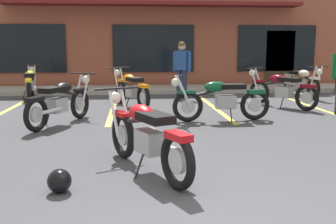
{
  "coord_description": "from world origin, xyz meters",
  "views": [
    {
      "loc": [
        -0.78,
        -2.97,
        1.56
      ],
      "look_at": [
        -0.25,
        3.01,
        0.55
      ],
      "focal_mm": 42.53,
      "sensor_mm": 36.0,
      "label": 1
    }
  ],
  "objects_px": {
    "helmet_on_pavement": "(59,181)",
    "motorcycle_silver_naked": "(60,101)",
    "motorcycle_foreground_classic": "(146,135)",
    "motorcycle_green_cafe_racer": "(221,99)",
    "person_in_shorts_foreground": "(182,66)",
    "motorcycle_red_sportbike": "(281,89)",
    "motorcycle_orange_scrambler": "(301,82)",
    "motorcycle_cream_vintage": "(31,83)",
    "motorcycle_black_cruiser": "(131,89)"
  },
  "relations": [
    {
      "from": "helmet_on_pavement",
      "to": "motorcycle_silver_naked",
      "type": "bearing_deg",
      "value": 99.53
    },
    {
      "from": "motorcycle_foreground_classic",
      "to": "helmet_on_pavement",
      "type": "relative_size",
      "value": 7.55
    },
    {
      "from": "motorcycle_green_cafe_racer",
      "to": "motorcycle_silver_naked",
      "type": "bearing_deg",
      "value": -178.48
    },
    {
      "from": "person_in_shorts_foreground",
      "to": "motorcycle_red_sportbike",
      "type": "bearing_deg",
      "value": -41.1
    },
    {
      "from": "motorcycle_green_cafe_racer",
      "to": "motorcycle_orange_scrambler",
      "type": "relative_size",
      "value": 1.0
    },
    {
      "from": "motorcycle_cream_vintage",
      "to": "person_in_shorts_foreground",
      "type": "height_order",
      "value": "person_in_shorts_foreground"
    },
    {
      "from": "motorcycle_orange_scrambler",
      "to": "motorcycle_cream_vintage",
      "type": "bearing_deg",
      "value": 178.17
    },
    {
      "from": "motorcycle_silver_naked",
      "to": "motorcycle_green_cafe_racer",
      "type": "distance_m",
      "value": 3.25
    },
    {
      "from": "motorcycle_foreground_classic",
      "to": "motorcycle_black_cruiser",
      "type": "distance_m",
      "value": 5.37
    },
    {
      "from": "motorcycle_black_cruiser",
      "to": "helmet_on_pavement",
      "type": "relative_size",
      "value": 7.64
    },
    {
      "from": "helmet_on_pavement",
      "to": "person_in_shorts_foreground",
      "type": "bearing_deg",
      "value": 73.5
    },
    {
      "from": "motorcycle_black_cruiser",
      "to": "motorcycle_cream_vintage",
      "type": "distance_m",
      "value": 3.5
    },
    {
      "from": "motorcycle_silver_naked",
      "to": "person_in_shorts_foreground",
      "type": "height_order",
      "value": "person_in_shorts_foreground"
    },
    {
      "from": "motorcycle_red_sportbike",
      "to": "motorcycle_green_cafe_racer",
      "type": "bearing_deg",
      "value": -138.45
    },
    {
      "from": "motorcycle_foreground_classic",
      "to": "motorcycle_red_sportbike",
      "type": "height_order",
      "value": "same"
    },
    {
      "from": "person_in_shorts_foreground",
      "to": "helmet_on_pavement",
      "type": "height_order",
      "value": "person_in_shorts_foreground"
    },
    {
      "from": "motorcycle_green_cafe_racer",
      "to": "motorcycle_cream_vintage",
      "type": "bearing_deg",
      "value": 140.36
    },
    {
      "from": "motorcycle_black_cruiser",
      "to": "motorcycle_cream_vintage",
      "type": "relative_size",
      "value": 0.95
    },
    {
      "from": "motorcycle_foreground_classic",
      "to": "helmet_on_pavement",
      "type": "bearing_deg",
      "value": -145.32
    },
    {
      "from": "motorcycle_silver_naked",
      "to": "motorcycle_orange_scrambler",
      "type": "distance_m",
      "value": 7.62
    },
    {
      "from": "motorcycle_red_sportbike",
      "to": "motorcycle_cream_vintage",
      "type": "bearing_deg",
      "value": 161.44
    },
    {
      "from": "motorcycle_foreground_classic",
      "to": "motorcycle_orange_scrambler",
      "type": "distance_m",
      "value": 8.58
    },
    {
      "from": "motorcycle_silver_naked",
      "to": "motorcycle_black_cruiser",
      "type": "bearing_deg",
      "value": 57.92
    },
    {
      "from": "motorcycle_black_cruiser",
      "to": "motorcycle_orange_scrambler",
      "type": "relative_size",
      "value": 0.94
    },
    {
      "from": "motorcycle_silver_naked",
      "to": "motorcycle_cream_vintage",
      "type": "bearing_deg",
      "value": 111.08
    },
    {
      "from": "motorcycle_orange_scrambler",
      "to": "motorcycle_foreground_classic",
      "type": "bearing_deg",
      "value": -125.68
    },
    {
      "from": "motorcycle_foreground_classic",
      "to": "motorcycle_cream_vintage",
      "type": "relative_size",
      "value": 0.94
    },
    {
      "from": "motorcycle_foreground_classic",
      "to": "motorcycle_green_cafe_racer",
      "type": "xyz_separation_m",
      "value": [
        1.66,
        3.23,
        0.0
      ]
    },
    {
      "from": "motorcycle_red_sportbike",
      "to": "person_in_shorts_foreground",
      "type": "bearing_deg",
      "value": 138.9
    },
    {
      "from": "motorcycle_foreground_classic",
      "to": "motorcycle_orange_scrambler",
      "type": "relative_size",
      "value": 0.93
    },
    {
      "from": "motorcycle_silver_naked",
      "to": "motorcycle_red_sportbike",
      "type": "bearing_deg",
      "value": 19.21
    },
    {
      "from": "motorcycle_orange_scrambler",
      "to": "person_in_shorts_foreground",
      "type": "xyz_separation_m",
      "value": [
        -3.69,
        -0.01,
        0.49
      ]
    },
    {
      "from": "motorcycle_red_sportbike",
      "to": "motorcycle_green_cafe_racer",
      "type": "xyz_separation_m",
      "value": [
        -1.94,
        -1.72,
        0.0
      ]
    },
    {
      "from": "motorcycle_foreground_classic",
      "to": "motorcycle_silver_naked",
      "type": "xyz_separation_m",
      "value": [
        -1.59,
        3.15,
        0.0
      ]
    },
    {
      "from": "motorcycle_foreground_classic",
      "to": "person_in_shorts_foreground",
      "type": "height_order",
      "value": "person_in_shorts_foreground"
    },
    {
      "from": "motorcycle_black_cruiser",
      "to": "motorcycle_silver_naked",
      "type": "relative_size",
      "value": 1.01
    },
    {
      "from": "motorcycle_black_cruiser",
      "to": "person_in_shorts_foreground",
      "type": "bearing_deg",
      "value": 46.67
    },
    {
      "from": "motorcycle_black_cruiser",
      "to": "motorcycle_cream_vintage",
      "type": "height_order",
      "value": "same"
    },
    {
      "from": "motorcycle_black_cruiser",
      "to": "motorcycle_orange_scrambler",
      "type": "bearing_deg",
      "value": 17.1
    },
    {
      "from": "motorcycle_red_sportbike",
      "to": "motorcycle_orange_scrambler",
      "type": "relative_size",
      "value": 0.88
    },
    {
      "from": "motorcycle_silver_naked",
      "to": "motorcycle_orange_scrambler",
      "type": "relative_size",
      "value": 0.93
    },
    {
      "from": "motorcycle_foreground_classic",
      "to": "motorcycle_orange_scrambler",
      "type": "xyz_separation_m",
      "value": [
        5.0,
        6.97,
        0.0
      ]
    },
    {
      "from": "motorcycle_silver_naked",
      "to": "helmet_on_pavement",
      "type": "bearing_deg",
      "value": -80.47
    },
    {
      "from": "motorcycle_cream_vintage",
      "to": "helmet_on_pavement",
      "type": "distance_m",
      "value": 8.19
    },
    {
      "from": "motorcycle_cream_vintage",
      "to": "helmet_on_pavement",
      "type": "relative_size",
      "value": 8.06
    },
    {
      "from": "motorcycle_silver_naked",
      "to": "motorcycle_cream_vintage",
      "type": "relative_size",
      "value": 0.94
    },
    {
      "from": "motorcycle_silver_naked",
      "to": "motorcycle_orange_scrambler",
      "type": "bearing_deg",
      "value": 30.1
    },
    {
      "from": "motorcycle_orange_scrambler",
      "to": "helmet_on_pavement",
      "type": "distance_m",
      "value": 9.68
    },
    {
      "from": "motorcycle_silver_naked",
      "to": "motorcycle_green_cafe_racer",
      "type": "height_order",
      "value": "same"
    },
    {
      "from": "motorcycle_orange_scrambler",
      "to": "motorcycle_cream_vintage",
      "type": "distance_m",
      "value": 8.17
    }
  ]
}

